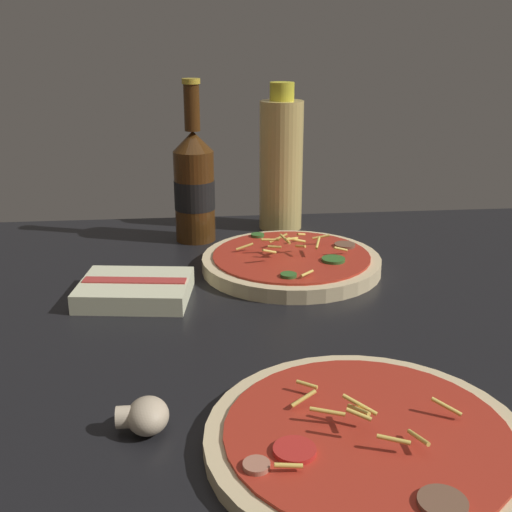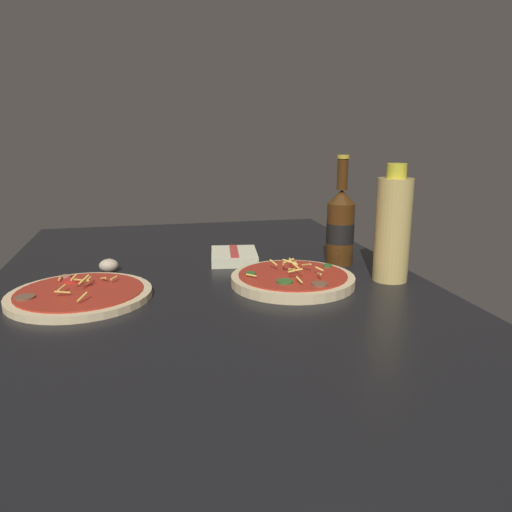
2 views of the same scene
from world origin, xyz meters
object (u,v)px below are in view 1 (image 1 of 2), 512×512
Objects in this scene: pizza_near at (367,439)px; oil_bottle at (281,163)px; beer_bottle at (194,184)px; mushroom_left at (145,416)px; dish_towel at (135,290)px; pizza_far at (291,262)px.

pizza_near is 63.11cm from oil_bottle.
beer_bottle is at bearing 102.96° from pizza_near.
oil_bottle reaches higher than mushroom_left.
pizza_near is 1.78× the size of dish_towel.
pizza_near is at bearing -90.30° from pizza_far.
dish_towel is (-20.95, 33.02, 0.40)cm from pizza_near.
pizza_near is 39.10cm from dish_towel.
mushroom_left is at bearing 166.88° from pizza_near.
beer_bottle reaches higher than pizza_far.
pizza_far is at bearing 21.59° from dish_towel.
oil_bottle is 38.16cm from dish_towel.
pizza_far is 1.00× the size of beer_bottle.
mushroom_left is at bearing -95.28° from beer_bottle.
dish_towel is at bearing 96.01° from mushroom_left.
dish_towel is at bearing -158.41° from pizza_far.
pizza_far is 41.40cm from mushroom_left.
pizza_near is 1.05× the size of pizza_far.
beer_bottle is at bearing -159.19° from oil_bottle.
pizza_far is at bearing 64.03° from mushroom_left.
oil_bottle is at bearing 52.48° from dish_towel.
oil_bottle is at bearing 86.49° from pizza_far.
pizza_near is at bearing -91.38° from oil_bottle.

